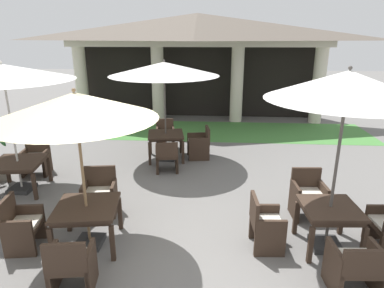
% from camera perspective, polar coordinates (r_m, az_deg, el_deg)
% --- Properties ---
extents(ground_plane, '(60.00, 60.00, 0.00)m').
position_cam_1_polar(ground_plane, '(5.59, -4.89, -18.65)').
color(ground_plane, slate).
extents(background_pavilion, '(10.64, 3.03, 4.13)m').
position_cam_1_polar(background_pavilion, '(13.55, 0.93, 17.46)').
color(background_pavilion, beige).
rests_on(background_pavilion, ground).
extents(lawn_strip, '(12.44, 2.71, 0.01)m').
position_cam_1_polar(lawn_strip, '(12.32, 0.40, 2.31)').
color(lawn_strip, '#47843D').
rests_on(lawn_strip, ground).
extents(patio_table_near_foreground, '(1.11, 1.11, 0.72)m').
position_cam_1_polar(patio_table_near_foreground, '(5.79, -17.41, -10.80)').
color(patio_table_near_foreground, '#38281E').
rests_on(patio_table_near_foreground, ground).
extents(patio_umbrella_near_foreground, '(2.43, 2.43, 2.61)m').
position_cam_1_polar(patio_umbrella_near_foreground, '(5.22, -19.16, 5.93)').
color(patio_umbrella_near_foreground, '#2D2D2D').
rests_on(patio_umbrella_near_foreground, ground).
extents(patio_chair_near_foreground_west, '(0.57, 0.64, 0.90)m').
position_cam_1_polar(patio_chair_near_foreground_west, '(6.22, -26.99, -12.25)').
color(patio_chair_near_foreground_west, '#38281E').
rests_on(patio_chair_near_foreground_west, ground).
extents(patio_chair_near_foreground_south, '(0.63, 0.59, 0.87)m').
position_cam_1_polar(patio_chair_near_foreground_south, '(5.05, -19.83, -18.75)').
color(patio_chair_near_foreground_south, '#38281E').
rests_on(patio_chair_near_foreground_south, ground).
extents(patio_chair_near_foreground_north, '(0.69, 0.59, 0.91)m').
position_cam_1_polar(patio_chair_near_foreground_north, '(6.81, -15.36, -8.05)').
color(patio_chair_near_foreground_north, '#38281E').
rests_on(patio_chair_near_foreground_north, ground).
extents(patio_table_mid_left, '(1.11, 1.11, 0.74)m').
position_cam_1_polar(patio_table_mid_left, '(9.36, -4.47, 1.24)').
color(patio_table_mid_left, '#38281E').
rests_on(patio_table_mid_left, ground).
extents(patio_umbrella_mid_left, '(2.91, 2.91, 2.73)m').
position_cam_1_polar(patio_umbrella_mid_left, '(9.00, -4.76, 12.46)').
color(patio_umbrella_mid_left, '#2D2D2D').
rests_on(patio_umbrella_mid_left, ground).
extents(patio_chair_mid_left_east, '(0.67, 0.68, 0.89)m').
position_cam_1_polar(patio_chair_mid_left_east, '(9.49, 1.28, 0.08)').
color(patio_chair_mid_left_east, '#38281E').
rests_on(patio_chair_mid_left_east, ground).
extents(patio_chair_mid_left_north, '(0.64, 0.66, 0.88)m').
position_cam_1_polar(patio_chair_mid_left_north, '(10.33, -4.56, 1.46)').
color(patio_chair_mid_left_north, '#38281E').
rests_on(patio_chair_mid_left_north, ground).
extents(patio_chair_mid_left_south, '(0.64, 0.61, 0.84)m').
position_cam_1_polar(patio_chair_mid_left_south, '(8.54, -4.29, -2.08)').
color(patio_chair_mid_left_south, '#38281E').
rests_on(patio_chair_mid_left_south, ground).
extents(patio_table_mid_right, '(0.92, 0.92, 0.75)m').
position_cam_1_polar(patio_table_mid_right, '(5.89, 22.32, -10.68)').
color(patio_table_mid_right, '#38281E').
rests_on(patio_table_mid_right, ground).
extents(patio_umbrella_mid_right, '(2.33, 2.33, 2.93)m').
position_cam_1_polar(patio_umbrella_mid_right, '(5.28, 24.88, 8.76)').
color(patio_umbrella_mid_right, '#2D2D2D').
rests_on(patio_umbrella_mid_right, ground).
extents(patio_chair_mid_right_west, '(0.53, 0.60, 0.90)m').
position_cam_1_polar(patio_chair_mid_right_west, '(5.71, 12.27, -13.23)').
color(patio_chair_mid_right_west, '#38281E').
rests_on(patio_chair_mid_right_west, ground).
extents(patio_chair_mid_right_north, '(0.62, 0.60, 0.91)m').
position_cam_1_polar(patio_chair_mid_right_north, '(6.83, 19.07, -8.28)').
color(patio_chair_mid_right_north, '#38281E').
rests_on(patio_chair_mid_right_north, ground).
extents(patio_chair_mid_right_south, '(0.67, 0.60, 0.81)m').
position_cam_1_polar(patio_chair_mid_right_south, '(5.23, 26.11, -18.17)').
color(patio_chair_mid_right_south, '#38281E').
rests_on(patio_chair_mid_right_south, ground).
extents(patio_table_far_back, '(1.17, 1.17, 0.71)m').
position_cam_1_polar(patio_table_far_back, '(8.33, -27.41, -3.15)').
color(patio_table_far_back, '#38281E').
rests_on(patio_table_far_back, ground).
extents(patio_umbrella_far_back, '(2.84, 2.84, 2.85)m').
position_cam_1_polar(patio_umbrella_far_back, '(7.91, -29.48, 10.39)').
color(patio_umbrella_far_back, '#2D2D2D').
rests_on(patio_umbrella_far_back, ground).
extents(patio_chair_far_back_north, '(0.68, 0.63, 0.90)m').
position_cam_1_polar(patio_chair_far_back_north, '(9.25, -24.96, -2.18)').
color(patio_chair_far_back_north, '#38281E').
rests_on(patio_chair_far_back_north, ground).
extents(terracotta_urn, '(0.30, 0.30, 0.37)m').
position_cam_1_polar(terracotta_urn, '(10.67, -5.14, 0.56)').
color(terracotta_urn, '#9E5633').
rests_on(terracotta_urn, ground).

